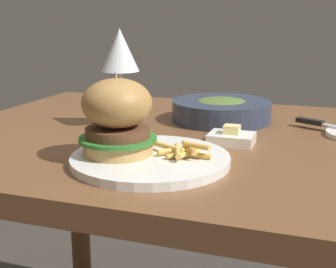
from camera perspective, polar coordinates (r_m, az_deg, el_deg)
name	(u,v)px	position (r m, az deg, el deg)	size (l,w,h in m)	color
dining_table	(215,185)	(0.96, 5.71, -6.16)	(1.15, 0.78, 0.74)	brown
main_plate	(150,159)	(0.76, -2.16, -3.10)	(0.26, 0.26, 0.01)	white
burger_sandwich	(117,117)	(0.76, -6.20, 2.13)	(0.13, 0.13, 0.13)	tan
fries_pile	(182,150)	(0.75, 1.77, -2.02)	(0.11, 0.08, 0.03)	#E0B251
wine_glass	(120,53)	(0.98, -5.87, 9.83)	(0.08, 0.08, 0.21)	silver
table_knife	(334,126)	(1.02, 19.59, 0.91)	(0.19, 0.10, 0.01)	silver
butter_dish	(231,138)	(0.88, 7.75, -0.46)	(0.08, 0.07, 0.04)	white
soup_bowl	(221,110)	(1.07, 6.53, 2.95)	(0.22, 0.22, 0.05)	#2D384C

